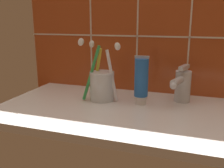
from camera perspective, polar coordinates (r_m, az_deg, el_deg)
sink_counter at (r=69.14cm, az=0.73°, el=-6.14°), size 64.55×37.63×2.00cm
tile_wall_backsplash at (r=83.11cm, az=4.92°, el=15.32°), size 74.55×1.72×53.28cm
toothbrush_cup at (r=73.88cm, az=-2.36°, el=0.02°), size 12.53×7.30×18.60cm
toothpaste_tube at (r=70.25cm, az=6.70°, el=0.79°), size 4.04×3.85×13.85cm
sink_faucet at (r=74.61cm, az=15.70°, el=-0.15°), size 5.40×11.65×10.70cm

